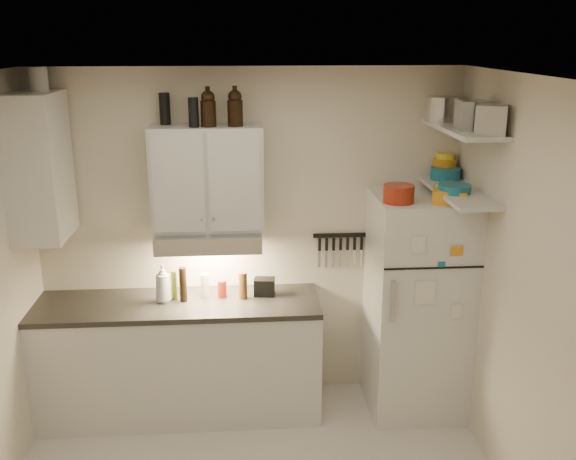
{
  "coord_description": "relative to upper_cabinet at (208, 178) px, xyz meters",
  "views": [
    {
      "loc": [
        -0.06,
        -3.23,
        2.81
      ],
      "look_at": [
        0.25,
        0.9,
        1.55
      ],
      "focal_mm": 40.0,
      "sensor_mm": 36.0,
      "label": 1
    }
  ],
  "objects": [
    {
      "name": "thermos_a",
      "position": [
        -0.08,
        -0.08,
        0.48
      ],
      "size": [
        0.08,
        0.08,
        0.2
      ],
      "primitive_type": "cylinder",
      "rotation": [
        0.0,
        0.0,
        0.17
      ],
      "color": "black",
      "rests_on": "upper_cabinet"
    },
    {
      "name": "tin_a",
      "position": [
        1.76,
        -0.45,
        0.48
      ],
      "size": [
        0.19,
        0.17,
        0.19
      ],
      "primitive_type": "cube",
      "rotation": [
        0.0,
        0.0,
        -0.0
      ],
      "color": "#AAAAAD",
      "rests_on": "shelf_hi"
    },
    {
      "name": "oil_bottle",
      "position": [
        -0.27,
        -0.08,
        -0.79
      ],
      "size": [
        0.05,
        0.05,
        0.23
      ],
      "primitive_type": "cylinder",
      "rotation": [
        0.0,
        0.0,
        -0.24
      ],
      "color": "olive",
      "rests_on": "countertop"
    },
    {
      "name": "back_wall",
      "position": [
        0.3,
        0.18,
        -0.53
      ],
      "size": [
        3.2,
        0.02,
        2.6
      ],
      "primitive_type": "cube",
      "color": "beige",
      "rests_on": "ground"
    },
    {
      "name": "fridge",
      "position": [
        1.55,
        -0.18,
        -0.98
      ],
      "size": [
        0.7,
        0.68,
        1.7
      ],
      "primitive_type": "cube",
      "color": "silver",
      "rests_on": "floor"
    },
    {
      "name": "vinegar_bottle",
      "position": [
        -0.2,
        -0.12,
        -0.77
      ],
      "size": [
        0.07,
        0.07,
        0.26
      ],
      "primitive_type": "cylinder",
      "rotation": [
        0.0,
        0.0,
        0.3
      ],
      "color": "black",
      "rests_on": "countertop"
    },
    {
      "name": "dutch_oven",
      "position": [
        1.32,
        -0.33,
        -0.06
      ],
      "size": [
        0.26,
        0.26,
        0.12
      ],
      "primitive_type": "cylinder",
      "rotation": [
        0.0,
        0.0,
        0.27
      ],
      "color": "maroon",
      "rests_on": "fridge"
    },
    {
      "name": "bowl_yellow",
      "position": [
        1.78,
        0.12,
        0.11
      ],
      "size": [
        0.14,
        0.14,
        0.04
      ],
      "primitive_type": "cylinder",
      "color": "yellow",
      "rests_on": "bowl_orange"
    },
    {
      "name": "shelf_hi",
      "position": [
        1.75,
        -0.31,
        0.38
      ],
      "size": [
        0.3,
        0.95,
        0.03
      ],
      "primitive_type": "cube",
      "color": "silver",
      "rests_on": "right_wall"
    },
    {
      "name": "side_jar",
      "position": [
        -1.09,
        -0.07,
        0.71
      ],
      "size": [
        0.16,
        0.16,
        0.16
      ],
      "primitive_type": "cylinder",
      "rotation": [
        0.0,
        0.0,
        -0.38
      ],
      "color": "silver",
      "rests_on": "side_cabinet"
    },
    {
      "name": "pepper_mill",
      "position": [
        0.24,
        -0.1,
        -0.8
      ],
      "size": [
        0.08,
        0.08,
        0.21
      ],
      "primitive_type": "cylinder",
      "rotation": [
        0.0,
        0.0,
        0.32
      ],
      "color": "brown",
      "rests_on": "countertop"
    },
    {
      "name": "caddy",
      "position": [
        0.4,
        -0.05,
        -0.84
      ],
      "size": [
        0.17,
        0.13,
        0.13
      ],
      "primitive_type": "cube",
      "rotation": [
        0.0,
        0.0,
        -0.12
      ],
      "color": "black",
      "rests_on": "countertop"
    },
    {
      "name": "upper_cabinet",
      "position": [
        0.0,
        0.0,
        0.0
      ],
      "size": [
        0.8,
        0.33,
        0.75
      ],
      "primitive_type": "cube",
      "color": "silver",
      "rests_on": "back_wall"
    },
    {
      "name": "growler_a",
      "position": [
        0.03,
        -0.05,
        0.5
      ],
      "size": [
        0.12,
        0.12,
        0.26
      ],
      "primitive_type": null,
      "rotation": [
        0.0,
        0.0,
        0.1
      ],
      "color": "black",
      "rests_on": "upper_cabinet"
    },
    {
      "name": "shelf_lo",
      "position": [
        1.75,
        -0.31,
        -0.07
      ],
      "size": [
        0.3,
        0.95,
        0.03
      ],
      "primitive_type": "cube",
      "color": "silver",
      "rests_on": "right_wall"
    },
    {
      "name": "base_cabinet",
      "position": [
        -0.25,
        -0.14,
        -1.39
      ],
      "size": [
        2.1,
        0.6,
        0.88
      ],
      "primitive_type": "cube",
      "color": "silver",
      "rests_on": "floor"
    },
    {
      "name": "ceiling",
      "position": [
        0.3,
        -1.33,
        0.78
      ],
      "size": [
        3.2,
        3.0,
        0.02
      ],
      "primitive_type": "cube",
      "color": "white",
      "rests_on": "ground"
    },
    {
      "name": "growler_b",
      "position": [
        0.21,
        -0.05,
        0.5
      ],
      "size": [
        0.14,
        0.14,
        0.26
      ],
      "primitive_type": null,
      "rotation": [
        0.0,
        0.0,
        -0.36
      ],
      "color": "black",
      "rests_on": "upper_cabinet"
    },
    {
      "name": "stock_pot",
      "position": [
        1.7,
        0.02,
        0.48
      ],
      "size": [
        0.31,
        0.31,
        0.17
      ],
      "primitive_type": "cylinder",
      "rotation": [
        0.0,
        0.0,
        0.33
      ],
      "color": "silver",
      "rests_on": "shelf_hi"
    },
    {
      "name": "thermos_b",
      "position": [
        -0.29,
        0.08,
        0.49
      ],
      "size": [
        0.09,
        0.09,
        0.22
      ],
      "primitive_type": "cylinder",
      "rotation": [
        0.0,
        0.0,
        -0.25
      ],
      "color": "black",
      "rests_on": "upper_cabinet"
    },
    {
      "name": "bowl_orange",
      "position": [
        1.78,
        0.12,
        0.06
      ],
      "size": [
        0.18,
        0.18,
        0.05
      ],
      "primitive_type": "cylinder",
      "color": "#C57F12",
      "rests_on": "bowl_teal"
    },
    {
      "name": "bowl_teal",
      "position": [
        1.77,
        0.04,
        -0.01
      ],
      "size": [
        0.22,
        0.22,
        0.09
      ],
      "primitive_type": "cylinder",
      "color": "#186784",
      "rests_on": "shelf_lo"
    },
    {
      "name": "soap_bottle",
      "position": [
        -0.35,
        -0.12,
        -0.74
      ],
      "size": [
        0.15,
        0.15,
        0.33
      ],
      "primitive_type": "imported",
      "rotation": [
        0.0,
        0.0,
        0.21
      ],
      "color": "silver",
      "rests_on": "countertop"
    },
    {
      "name": "clear_bottle",
      "position": [
        -0.05,
        -0.05,
        -0.81
      ],
      "size": [
        0.08,
        0.08,
        0.18
      ],
      "primitive_type": "cylinder",
      "rotation": [
        0.0,
        0.0,
        0.37
      ],
      "color": "silver",
      "rests_on": "countertop"
    },
    {
      "name": "plates",
      "position": [
        1.7,
        -0.37,
        -0.02
      ],
      "size": [
        0.28,
        0.28,
        0.06
      ],
      "primitive_type": "cylinder",
      "rotation": [
        0.0,
        0.0,
        0.28
      ],
      "color": "#186784",
      "rests_on": "shelf_lo"
    },
    {
      "name": "countertop",
      "position": [
        -0.25,
        -0.14,
        -0.93
      ],
      "size": [
        2.1,
        0.62,
        0.04
      ],
      "primitive_type": "cube",
      "color": "#2A2824",
      "rests_on": "base_cabinet"
    },
    {
      "name": "side_cabinet",
      "position": [
        -1.14,
        -0.14,
        0.12
      ],
      "size": [
        0.33,
        0.55,
        1.0
      ],
      "primitive_type": "cube",
      "color": "silver",
      "rests_on": "left_wall"
    },
    {
      "name": "right_wall",
      "position": [
        1.91,
        -1.33,
        -0.53
      ],
      "size": [
        0.02,
        3.0,
        2.6
      ],
      "primitive_type": "cube",
      "color": "beige",
      "rests_on": "ground"
    },
    {
      "name": "knife_strip",
      "position": [
        1.0,
        0.15,
        -0.51
      ],
      "size": [
        0.42,
        0.02,
        0.03
      ],
      "primitive_type": "cube",
      "color": "black",
      "rests_on": "back_wall"
    },
    {
      "name": "tin_b",
      "position": [
        1.79,
        -0.67,
        0.48
      ],
      "size": [
        0.24,
        0.24,
        0.19
      ],
      "primitive_type": "cube",
      "rotation": [
        0.0,
        0.0,
        -0.38
      ],
      "color": "#AAAAAD",
      "rests_on": "shelf_hi"
    },
    {
      "name": "range_hood",
      "position": [
        0.0,
        -0.06,
        -0.44
      ],
      "size": [
        0.76,
        0.46,
        0.12
      ],
      "primitive_type": "cube",
      "color": "silver",
      "rests_on": "back_wall"
    },
    {
      "name": "spice_jar",
      "position": [
        1.63,
        -0.27,
        -0.07
      ],
      "size": [
        0.08,
        0.08,
        0.1
      ],
      "primitive_type": "cylinder",
      "rotation": [
        0.0,
        0.0,
        0.23
      ],
      "color": "silver",
      "rests_on": "fridge"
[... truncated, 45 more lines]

